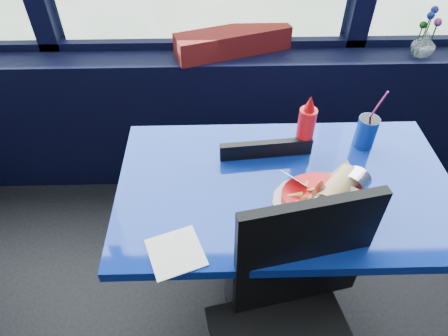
# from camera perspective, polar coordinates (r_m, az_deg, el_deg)

# --- Properties ---
(window_sill) EXTENTS (5.00, 0.26, 0.80)m
(window_sill) POSITION_cam_1_polar(r_m,az_deg,el_deg) (2.31, -2.56, 7.22)
(window_sill) COLOR black
(window_sill) RESTS_ON ground
(near_table) EXTENTS (1.20, 0.70, 0.75)m
(near_table) POSITION_cam_1_polar(r_m,az_deg,el_deg) (1.58, 8.12, -6.85)
(near_table) COLOR black
(near_table) RESTS_ON ground
(chair_near_front) EXTENTS (0.53, 0.53, 0.99)m
(chair_near_front) POSITION_cam_1_polar(r_m,az_deg,el_deg) (1.35, 9.96, -20.84)
(chair_near_front) COLOR black
(chair_near_front) RESTS_ON ground
(chair_near_back) EXTENTS (0.40, 0.41, 0.82)m
(chair_near_back) POSITION_cam_1_polar(r_m,az_deg,el_deg) (1.81, 5.28, -2.57)
(chair_near_back) COLOR black
(chair_near_back) RESTS_ON ground
(planter_box) EXTENTS (0.59, 0.32, 0.12)m
(planter_box) POSITION_cam_1_polar(r_m,az_deg,el_deg) (2.08, 1.30, 17.65)
(planter_box) COLOR maroon
(planter_box) RESTS_ON window_sill
(flower_vase) EXTENTS (0.15, 0.16, 0.24)m
(flower_vase) POSITION_cam_1_polar(r_m,az_deg,el_deg) (2.26, 26.77, 15.79)
(flower_vase) COLOR silver
(flower_vase) RESTS_ON window_sill
(food_basket) EXTENTS (0.37, 0.37, 0.11)m
(food_basket) POSITION_cam_1_polar(r_m,az_deg,el_deg) (1.37, 14.17, -3.98)
(food_basket) COLOR red
(food_basket) RESTS_ON near_table
(ketchup_bottle) EXTENTS (0.07, 0.07, 0.25)m
(ketchup_bottle) POSITION_cam_1_polar(r_m,az_deg,el_deg) (1.52, 11.62, 5.75)
(ketchup_bottle) COLOR red
(ketchup_bottle) RESTS_ON near_table
(soda_cup) EXTENTS (0.08, 0.08, 0.27)m
(soda_cup) POSITION_cam_1_polar(r_m,az_deg,el_deg) (1.63, 19.64, 4.97)
(soda_cup) COLOR navy
(soda_cup) RESTS_ON near_table
(napkin) EXTENTS (0.20, 0.20, 0.00)m
(napkin) POSITION_cam_1_polar(r_m,az_deg,el_deg) (1.25, -6.90, -11.88)
(napkin) COLOR white
(napkin) RESTS_ON near_table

